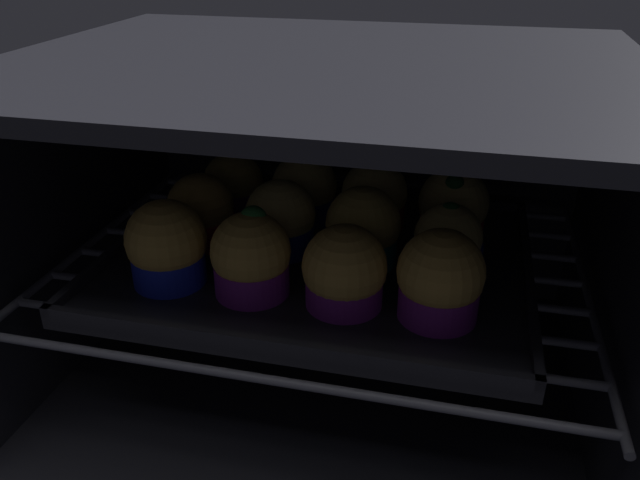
% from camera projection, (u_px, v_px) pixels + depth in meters
% --- Properties ---
extents(oven_cavity, '(0.59, 0.47, 0.37)m').
position_uv_depth(oven_cavity, '(330.00, 222.00, 0.70)').
color(oven_cavity, black).
rests_on(oven_cavity, ground).
extents(oven_rack, '(0.55, 0.42, 0.01)m').
position_uv_depth(oven_rack, '(321.00, 267.00, 0.67)').
color(oven_rack, '#51515B').
rests_on(oven_rack, oven_cavity).
extents(baking_tray, '(0.43, 0.34, 0.02)m').
position_uv_depth(baking_tray, '(320.00, 260.00, 0.67)').
color(baking_tray, black).
rests_on(baking_tray, oven_rack).
extents(muffin_row0_col0, '(0.08, 0.08, 0.08)m').
position_uv_depth(muffin_row0_col0, '(167.00, 246.00, 0.60)').
color(muffin_row0_col0, '#1928B7').
rests_on(muffin_row0_col0, baking_tray).
extents(muffin_row0_col1, '(0.07, 0.07, 0.09)m').
position_uv_depth(muffin_row0_col1, '(251.00, 257.00, 0.58)').
color(muffin_row0_col1, '#7A238C').
rests_on(muffin_row0_col1, baking_tray).
extents(muffin_row0_col2, '(0.08, 0.08, 0.08)m').
position_uv_depth(muffin_row0_col2, '(344.00, 272.00, 0.57)').
color(muffin_row0_col2, '#7A238C').
rests_on(muffin_row0_col2, baking_tray).
extents(muffin_row0_col3, '(0.08, 0.08, 0.08)m').
position_uv_depth(muffin_row0_col3, '(440.00, 279.00, 0.55)').
color(muffin_row0_col3, '#7A238C').
rests_on(muffin_row0_col3, baking_tray).
extents(muffin_row1_col0, '(0.07, 0.07, 0.08)m').
position_uv_depth(muffin_row1_col0, '(201.00, 213.00, 0.68)').
color(muffin_row1_col0, red).
rests_on(muffin_row1_col0, baking_tray).
extents(muffin_row1_col1, '(0.07, 0.07, 0.08)m').
position_uv_depth(muffin_row1_col1, '(280.00, 220.00, 0.66)').
color(muffin_row1_col1, '#1928B7').
rests_on(muffin_row1_col1, baking_tray).
extents(muffin_row1_col2, '(0.08, 0.08, 0.08)m').
position_uv_depth(muffin_row1_col2, '(363.00, 229.00, 0.64)').
color(muffin_row1_col2, '#0C8C84').
rests_on(muffin_row1_col2, baking_tray).
extents(muffin_row1_col3, '(0.07, 0.07, 0.07)m').
position_uv_depth(muffin_row1_col3, '(448.00, 243.00, 0.62)').
color(muffin_row1_col3, '#1928B7').
rests_on(muffin_row1_col3, baking_tray).
extents(muffin_row2_col0, '(0.07, 0.07, 0.07)m').
position_uv_depth(muffin_row2_col0, '(234.00, 186.00, 0.75)').
color(muffin_row2_col0, '#7A238C').
rests_on(muffin_row2_col0, baking_tray).
extents(muffin_row2_col1, '(0.08, 0.08, 0.08)m').
position_uv_depth(muffin_row2_col1, '(304.00, 190.00, 0.73)').
color(muffin_row2_col1, '#1928B7').
rests_on(muffin_row2_col1, baking_tray).
extents(muffin_row2_col2, '(0.07, 0.07, 0.08)m').
position_uv_depth(muffin_row2_col2, '(374.00, 198.00, 0.71)').
color(muffin_row2_col2, red).
rests_on(muffin_row2_col2, baking_tray).
extents(muffin_row2_col3, '(0.08, 0.08, 0.08)m').
position_uv_depth(muffin_row2_col3, '(453.00, 207.00, 0.70)').
color(muffin_row2_col3, red).
rests_on(muffin_row2_col3, baking_tray).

